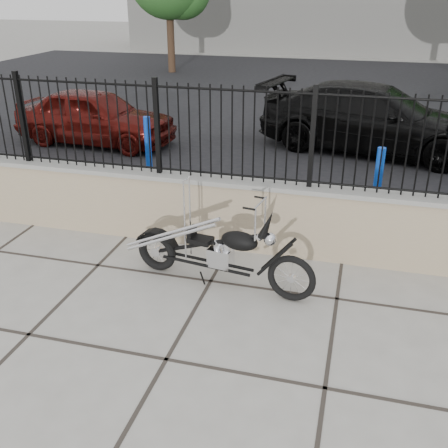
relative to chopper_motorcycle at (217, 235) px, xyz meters
The scene contains 9 objects.
ground_plane 1.62m from the chopper_motorcycle, 93.51° to the right, with size 90.00×90.00×0.00m, color #99968E.
parking_lot 11.04m from the chopper_motorcycle, 90.47° to the left, with size 30.00×30.00×0.00m, color black.
retaining_wall 1.04m from the chopper_motorcycle, 95.09° to the left, with size 14.00×0.36×0.96m, color gray.
iron_fence 1.37m from the chopper_motorcycle, 95.09° to the left, with size 14.00×0.08×1.20m, color black.
chopper_motorcycle is the anchor object (origin of this frame).
car_red 6.66m from the chopper_motorcycle, 129.59° to the left, with size 1.44×3.57×1.22m, color #4C0E0A.
car_black 6.36m from the chopper_motorcycle, 74.70° to the left, with size 1.94×4.77×1.39m, color black.
bollard_a 4.39m from the chopper_motorcycle, 123.07° to the left, with size 0.12×0.12×1.04m, color #0B3AA7.
bollard_b 3.21m from the chopper_motorcycle, 56.10° to the left, with size 0.13×0.13×1.06m, color #0C60B5.
Camera 1 is at (1.57, -3.72, 3.27)m, focal length 42.00 mm.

